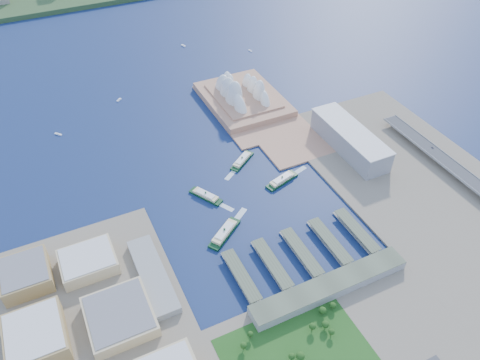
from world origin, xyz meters
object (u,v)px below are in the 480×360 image
toaster_building (350,139)px  ferry_d (282,179)px  car_c (433,148)px  ferry_c (224,232)px  ferry_b (242,159)px  opera_house (243,87)px  ferry_a (206,195)px

toaster_building → ferry_d: 136.44m
car_c → ferry_d: bearing=169.1°
ferry_c → car_c: size_ratio=13.63×
toaster_building → ferry_b: 173.67m
ferry_c → ferry_b: bearing=-69.9°
ferry_d → car_c: 247.48m
ferry_b → ferry_c: bearing=-69.6°
car_c → opera_house: bearing=126.5°
toaster_building → ferry_c: bearing=-162.3°
opera_house → ferry_a: size_ratio=3.47×
toaster_building → ferry_c: 266.70m
ferry_b → ferry_c: (-86.77, -126.50, 0.70)m
car_c → ferry_b: bearing=157.5°
ferry_b → car_c: car_c is taller
toaster_building → ferry_c: toaster_building is taller
ferry_a → car_c: (357.55, -64.60, 10.58)m
opera_house → ferry_b: size_ratio=3.42×
toaster_building → ferry_a: size_ratio=2.99×
opera_house → ferry_a: bearing=-127.9°
ferry_a → ferry_c: bearing=-123.6°
toaster_building → car_c: 128.87m
ferry_a → ferry_b: 95.46m
opera_house → toaster_building: opera_house is taller
ferry_c → ferry_d: 133.66m
ferry_d → opera_house: bearing=-27.5°
ferry_d → car_c: bearing=-117.2°
toaster_building → ferry_b: toaster_building is taller
toaster_building → ferry_d: bearing=-170.7°
opera_house → ferry_d: (-43.81, -221.86, -26.77)m
ferry_b → ferry_d: ferry_d is taller
ferry_c → opera_house: bearing=-65.7°
ferry_a → ferry_d: bearing=-38.7°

